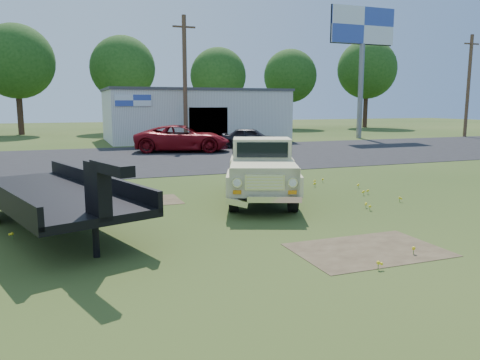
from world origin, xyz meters
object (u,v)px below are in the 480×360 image
object	(u,v)px
flatbed_trailer	(49,189)
vintage_pickup_truck	(261,169)
red_pickup	(182,139)
dark_sedan	(251,138)
billboard	(362,37)

from	to	relation	value
flatbed_trailer	vintage_pickup_truck	bearing A→B (deg)	-5.61
flatbed_trailer	red_pickup	size ratio (longest dim) A/B	1.22
dark_sedan	vintage_pickup_truck	bearing A→B (deg)	-172.90
billboard	dark_sedan	size ratio (longest dim) A/B	2.79
billboard	red_pickup	distance (m)	19.90
vintage_pickup_truck	dark_sedan	distance (m)	17.39
vintage_pickup_truck	flatbed_trailer	distance (m)	6.20
billboard	red_pickup	size ratio (longest dim) A/B	1.88
billboard	red_pickup	xyz separation A→B (m)	(-17.27, -6.17, -7.72)
billboard	vintage_pickup_truck	xyz separation A→B (m)	(-18.53, -21.58, -7.57)
red_pickup	billboard	bearing A→B (deg)	-53.37
red_pickup	dark_sedan	xyz separation A→B (m)	(4.96, 0.84, -0.14)
vintage_pickup_truck	flatbed_trailer	world-z (taller)	flatbed_trailer
billboard	dark_sedan	bearing A→B (deg)	-156.58
flatbed_trailer	billboard	bearing A→B (deg)	24.56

